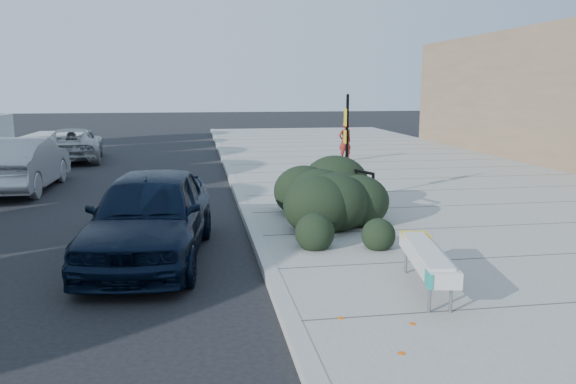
# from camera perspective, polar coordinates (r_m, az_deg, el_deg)

# --- Properties ---
(ground) EXTENTS (120.00, 120.00, 0.00)m
(ground) POSITION_cam_1_polar(r_m,az_deg,el_deg) (8.82, -1.77, -8.77)
(ground) COLOR black
(ground) RESTS_ON ground
(sidewalk_near) EXTENTS (11.20, 50.00, 0.15)m
(sidewalk_near) POSITION_cam_1_polar(r_m,az_deg,el_deg) (15.11, 17.13, -0.75)
(sidewalk_near) COLOR gray
(sidewalk_near) RESTS_ON ground
(curb_near) EXTENTS (0.22, 50.00, 0.17)m
(curb_near) POSITION_cam_1_polar(r_m,az_deg,el_deg) (13.60, -4.54, -1.49)
(curb_near) COLOR #9E9E99
(curb_near) RESTS_ON ground
(bench) EXTENTS (0.76, 2.03, 0.60)m
(bench) POSITION_cam_1_polar(r_m,az_deg,el_deg) (7.97, 13.94, -6.49)
(bench) COLOR gray
(bench) RESTS_ON sidewalk_near
(bike_rack) EXTENTS (0.28, 0.66, 1.01)m
(bike_rack) POSITION_cam_1_polar(r_m,az_deg,el_deg) (12.25, 7.71, 0.31)
(bike_rack) COLOR black
(bike_rack) RESTS_ON sidewalk_near
(sign_post) EXTENTS (0.11, 0.30, 2.61)m
(sign_post) POSITION_cam_1_polar(r_m,az_deg,el_deg) (13.80, 5.94, 5.16)
(sign_post) COLOR black
(sign_post) RESTS_ON sidewalk_near
(hedge) EXTENTS (2.82, 4.32, 1.49)m
(hedge) POSITION_cam_1_polar(r_m,az_deg,el_deg) (11.52, 5.36, 0.40)
(hedge) COLOR black
(hedge) RESTS_ON sidewalk_near
(sedan_navy) EXTENTS (2.31, 4.73, 1.55)m
(sedan_navy) POSITION_cam_1_polar(r_m,az_deg,el_deg) (9.89, -13.84, -2.26)
(sedan_navy) COLOR black
(sedan_navy) RESTS_ON ground
(wagon_silver) EXTENTS (1.68, 4.68, 1.54)m
(wagon_silver) POSITION_cam_1_polar(r_m,az_deg,el_deg) (17.78, -25.41, 2.60)
(wagon_silver) COLOR #9A9A9E
(wagon_silver) RESTS_ON ground
(suv_silver) EXTENTS (2.72, 4.93, 1.31)m
(suv_silver) POSITION_cam_1_polar(r_m,az_deg,el_deg) (24.29, -21.01, 4.53)
(suv_silver) COLOR #A5A8AB
(suv_silver) RESTS_ON ground
(pedestrian) EXTENTS (0.63, 0.51, 1.50)m
(pedestrian) POSITION_cam_1_polar(r_m,az_deg,el_deg) (21.55, 5.81, 5.15)
(pedestrian) COLOR maroon
(pedestrian) RESTS_ON sidewalk_near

